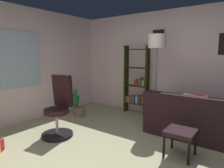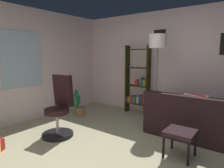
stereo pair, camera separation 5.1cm
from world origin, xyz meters
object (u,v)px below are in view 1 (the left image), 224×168
object	(u,v)px
floor_lamp	(157,48)
potted_plant	(77,105)
office_chair	(59,112)
bookshelf	(137,84)
couch	(206,120)
footstool	(180,134)

from	to	relation	value
floor_lamp	potted_plant	bearing A→B (deg)	107.49
office_chair	potted_plant	distance (m)	1.26
bookshelf	couch	bearing A→B (deg)	-105.98
footstool	office_chair	bearing A→B (deg)	104.77
couch	office_chair	world-z (taller)	office_chair
office_chair	floor_lamp	world-z (taller)	floor_lamp
couch	potted_plant	bearing A→B (deg)	100.38
couch	potted_plant	world-z (taller)	couch
office_chair	bookshelf	bearing A→B (deg)	-12.31
bookshelf	potted_plant	size ratio (longest dim) A/B	2.63
footstool	potted_plant	bearing A→B (deg)	78.86
bookshelf	floor_lamp	bearing A→B (deg)	-122.43
potted_plant	floor_lamp	bearing A→B (deg)	-72.51
couch	footstool	xyz separation A→B (m)	(-1.05, 0.15, 0.05)
office_chair	potted_plant	world-z (taller)	office_chair
footstool	office_chair	size ratio (longest dim) A/B	0.37
office_chair	potted_plant	xyz separation A→B (m)	(1.07, 0.65, -0.18)
office_chair	floor_lamp	distance (m)	2.33
office_chair	bookshelf	xyz separation A→B (m)	(2.08, -0.45, 0.31)
couch	office_chair	bearing A→B (deg)	125.97
floor_lamp	potted_plant	size ratio (longest dim) A/B	2.92
footstool	office_chair	world-z (taller)	office_chair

